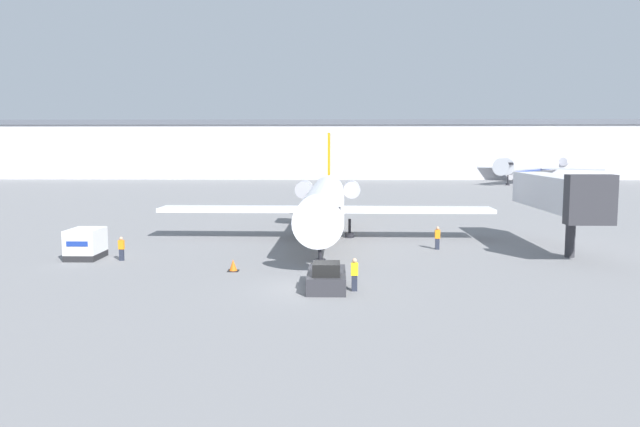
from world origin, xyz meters
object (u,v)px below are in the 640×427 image
Objects in this scene: luggage_cart at (86,244)px; worker_near_tug at (354,274)px; worker_on_apron at (121,248)px; airplane_main at (325,201)px; traffic_cone_left at (233,266)px; worker_by_wing at (437,237)px; pushback_tug at (327,278)px; jet_bridge at (557,193)px; airplane_parked_far_left at (535,165)px.

luggage_cart is 1.59× the size of worker_near_tug.
luggage_cart is at bearing 166.72° from worker_on_apron.
airplane_main is 16.09× the size of worker_near_tug.
worker_by_wing is at bearing 31.01° from traffic_cone_left.
worker_near_tug is at bearing -20.80° from pushback_tug.
worker_near_tug is 21.59m from jet_bridge.
worker_near_tug is 2.44× the size of traffic_cone_left.
airplane_parked_far_left reaches higher than luggage_cart.
traffic_cone_left is 0.02× the size of airplane_parked_far_left.
jet_bridge is at bearing 37.22° from pushback_tug.
pushback_tug is 19.64m from luggage_cart.
airplane_parked_far_left is (59.43, 95.85, 2.93)m from worker_on_apron.
airplane_main reaches higher than pushback_tug.
worker_near_tug is (1.58, -0.60, 0.39)m from pushback_tug.
luggage_cart is 113.77m from airplane_parked_far_left.
pushback_tug is 1.49× the size of luggage_cart.
pushback_tug is at bearing -122.10° from worker_by_wing.
worker_by_wing is 0.13× the size of jet_bridge.
traffic_cone_left is at bearing 142.22° from pushback_tug.
jet_bridge is at bearing 9.01° from worker_on_apron.
luggage_cart is 0.21× the size of jet_bridge.
worker_near_tug is at bearing -116.09° from worker_by_wing.
worker_by_wing is 17.10m from traffic_cone_left.
jet_bridge reaches higher than worker_by_wing.
airplane_parked_far_left is (43.19, 104.73, 2.83)m from worker_near_tug.
airplane_main is 15.49m from traffic_cone_left.
worker_by_wing is 97.60m from airplane_parked_far_left.
pushback_tug is at bearing 159.20° from worker_near_tug.
jet_bridge is (32.30, 5.12, 3.56)m from worker_on_apron.
luggage_cart is 1.64× the size of worker_by_wing.
luggage_cart is 35.56m from jet_bridge.
airplane_main is 2.10× the size of jet_bridge.
worker_near_tug reaches higher than pushback_tug.
airplane_parked_far_left is at bearing 67.59° from worker_near_tug.
jet_bridge is (-27.13, -90.73, 0.64)m from airplane_parked_far_left.
luggage_cart is 21.31m from worker_near_tug.
worker_on_apron is at bearing -170.99° from jet_bridge.
worker_by_wing is at bearing 178.99° from jet_bridge.
worker_near_tug is at bearing -138.93° from jet_bridge.
worker_by_wing is 2.36× the size of traffic_cone_left.
airplane_main is at bearing 91.15° from pushback_tug.
pushback_tug is 1.73m from worker_near_tug.
luggage_cart reaches higher than traffic_cone_left.
jet_bridge is at bearing 41.07° from worker_near_tug.
pushback_tug is at bearing -113.26° from airplane_parked_far_left.
luggage_cart is 1.74× the size of worker_on_apron.
traffic_cone_left is (-5.76, -14.07, -2.93)m from airplane_main.
pushback_tug is 16.02m from worker_by_wing.
worker_near_tug is 1.03× the size of worker_by_wing.
worker_near_tug is 18.51m from worker_on_apron.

